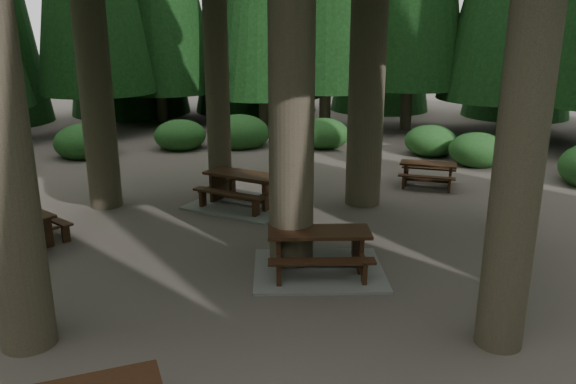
# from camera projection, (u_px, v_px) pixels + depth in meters

# --- Properties ---
(ground) EXTENTS (80.00, 80.00, 0.00)m
(ground) POSITION_uv_depth(u_px,v_px,m) (249.00, 265.00, 10.85)
(ground) COLOR #574D46
(ground) RESTS_ON ground
(picnic_table_a) EXTENTS (2.61, 2.23, 0.82)m
(picnic_table_a) POSITION_uv_depth(u_px,v_px,m) (319.00, 257.00, 10.50)
(picnic_table_a) COLOR gray
(picnic_table_a) RESTS_ON ground
(picnic_table_b) EXTENTS (1.68, 1.87, 0.68)m
(picnic_table_b) POSITION_uv_depth(u_px,v_px,m) (0.00, 236.00, 11.09)
(picnic_table_b) COLOR #321F0F
(picnic_table_b) RESTS_ON ground
(picnic_table_c) EXTENTS (3.17, 2.96, 0.86)m
(picnic_table_c) POSITION_uv_depth(u_px,v_px,m) (243.00, 194.00, 14.38)
(picnic_table_c) COLOR gray
(picnic_table_c) RESTS_ON ground
(picnic_table_d) EXTENTS (1.81, 1.58, 0.68)m
(picnic_table_d) POSITION_uv_depth(u_px,v_px,m) (428.00, 171.00, 16.14)
(picnic_table_d) COLOR #321F0F
(picnic_table_d) RESTS_ON ground
(picnic_table_f) EXTENTS (2.08, 2.01, 0.70)m
(picnic_table_f) POSITION_uv_depth(u_px,v_px,m) (25.00, 221.00, 11.89)
(picnic_table_f) COLOR #321F0F
(picnic_table_f) RESTS_ON ground
(shrub_ring) EXTENTS (23.86, 24.64, 1.49)m
(shrub_ring) POSITION_uv_depth(u_px,v_px,m) (288.00, 233.00, 11.41)
(shrub_ring) COLOR #1F5B24
(shrub_ring) RESTS_ON ground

